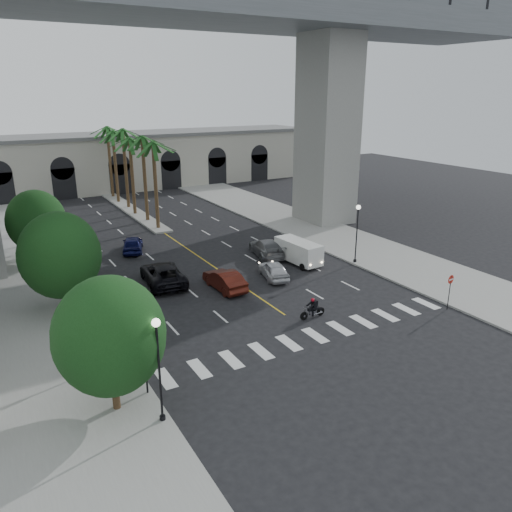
{
  "coord_description": "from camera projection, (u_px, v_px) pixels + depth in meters",
  "views": [
    {
      "loc": [
        -17.45,
        -24.27,
        14.78
      ],
      "look_at": [
        -0.02,
        6.0,
        3.16
      ],
      "focal_mm": 35.0,
      "sensor_mm": 36.0,
      "label": 1
    }
  ],
  "objects": [
    {
      "name": "median",
      "position": [
        132.0,
        211.0,
        64.1
      ],
      "size": [
        2.0,
        24.0,
        0.2
      ],
      "primitive_type": "cube",
      "color": "gray",
      "rests_on": "ground"
    },
    {
      "name": "palm_e",
      "position": [
        113.0,
        135.0,
        66.12
      ],
      "size": [
        3.2,
        3.2,
        10.4
      ],
      "color": "#47331E",
      "rests_on": "ground"
    },
    {
      "name": "car_a",
      "position": [
        274.0,
        270.0,
        41.14
      ],
      "size": [
        2.67,
        4.51,
        1.44
      ],
      "primitive_type": "imported",
      "rotation": [
        0.0,
        0.0,
        2.9
      ],
      "color": "silver",
      "rests_on": "ground"
    },
    {
      "name": "palm_d",
      "position": [
        123.0,
        133.0,
        62.81
      ],
      "size": [
        3.2,
        3.2,
        10.9
      ],
      "color": "#47331E",
      "rests_on": "ground"
    },
    {
      "name": "pedestrian_b",
      "position": [
        67.0,
        320.0,
        31.37
      ],
      "size": [
        1.1,
        0.99,
        1.85
      ],
      "primitive_type": "imported",
      "rotation": [
        0.0,
        0.0,
        -0.39
      ],
      "color": "black",
      "rests_on": "sidewalk_left"
    },
    {
      "name": "palm_c",
      "position": [
        130.0,
        142.0,
        59.58
      ],
      "size": [
        3.2,
        3.2,
        10.1
      ],
      "color": "#47331E",
      "rests_on": "ground"
    },
    {
      "name": "lamp_post_left_near",
      "position": [
        159.0,
        362.0,
        22.36
      ],
      "size": [
        0.4,
        0.4,
        5.35
      ],
      "color": "black",
      "rests_on": "ground"
    },
    {
      "name": "pedestrian_a",
      "position": [
        106.0,
        324.0,
        31.08
      ],
      "size": [
        0.67,
        0.62,
        1.54
      ],
      "primitive_type": "imported",
      "rotation": [
        0.0,
        0.0,
        0.6
      ],
      "color": "black",
      "rests_on": "sidewalk_left"
    },
    {
      "name": "lamp_post_left_far",
      "position": [
        69.0,
        243.0,
        39.63
      ],
      "size": [
        0.4,
        0.4,
        5.35
      ],
      "color": "black",
      "rests_on": "ground"
    },
    {
      "name": "lamp_post_right",
      "position": [
        357.0,
        229.0,
        43.85
      ],
      "size": [
        0.4,
        0.4,
        5.35
      ],
      "color": "black",
      "rests_on": "ground"
    },
    {
      "name": "do_not_enter_sign",
      "position": [
        450.0,
        285.0,
        34.82
      ],
      "size": [
        0.63,
        0.12,
        2.6
      ],
      "rotation": [
        0.0,
        0.0,
        0.13
      ],
      "color": "black",
      "rests_on": "ground"
    },
    {
      "name": "sidewalk_left",
      "position": [
        28.0,
        293.0,
        38.1
      ],
      "size": [
        8.0,
        100.0,
        0.15
      ],
      "primitive_type": "cube",
      "color": "gray",
      "rests_on": "ground"
    },
    {
      "name": "car_e",
      "position": [
        133.0,
        244.0,
        47.87
      ],
      "size": [
        3.18,
        4.86,
        1.54
      ],
      "primitive_type": "imported",
      "rotation": [
        0.0,
        0.0,
        2.81
      ],
      "color": "#0D113F",
      "rests_on": "ground"
    },
    {
      "name": "car_b",
      "position": [
        225.0,
        280.0,
        38.79
      ],
      "size": [
        1.78,
        4.77,
        1.56
      ],
      "primitive_type": "imported",
      "rotation": [
        0.0,
        0.0,
        3.17
      ],
      "color": "#4A160E",
      "rests_on": "ground"
    },
    {
      "name": "cargo_van",
      "position": [
        299.0,
        251.0,
        44.48
      ],
      "size": [
        2.26,
        4.99,
        2.08
      ],
      "rotation": [
        0.0,
        0.0,
        0.07
      ],
      "color": "white",
      "rests_on": "ground"
    },
    {
      "name": "traffic_signal_far",
      "position": [
        122.0,
        321.0,
        27.98
      ],
      "size": [
        0.25,
        0.18,
        3.65
      ],
      "color": "black",
      "rests_on": "ground"
    },
    {
      "name": "palm_f",
      "position": [
        107.0,
        131.0,
        69.46
      ],
      "size": [
        3.2,
        3.2,
        10.7
      ],
      "color": "#47331E",
      "rests_on": "ground"
    },
    {
      "name": "sidewalk_right",
      "position": [
        337.0,
        238.0,
        52.3
      ],
      "size": [
        8.0,
        100.0,
        0.15
      ],
      "primitive_type": "cube",
      "color": "gray",
      "rests_on": "ground"
    },
    {
      "name": "street_tree_far",
      "position": [
        36.0,
        221.0,
        43.59
      ],
      "size": [
        5.04,
        5.04,
        6.68
      ],
      "color": "#382616",
      "rests_on": "ground"
    },
    {
      "name": "bridge",
      "position": [
        203.0,
        49.0,
        46.76
      ],
      "size": [
        75.0,
        13.0,
        26.0
      ],
      "color": "gray",
      "rests_on": "ground"
    },
    {
      "name": "car_c",
      "position": [
        163.0,
        274.0,
        39.83
      ],
      "size": [
        3.45,
        6.36,
        1.69
      ],
      "primitive_type": "imported",
      "rotation": [
        0.0,
        0.0,
        3.03
      ],
      "color": "black",
      "rests_on": "ground"
    },
    {
      "name": "ground",
      "position": [
        302.0,
        326.0,
        32.89
      ],
      "size": [
        140.0,
        140.0,
        0.0
      ],
      "primitive_type": "plane",
      "color": "black",
      "rests_on": "ground"
    },
    {
      "name": "street_tree_near",
      "position": [
        110.0,
        336.0,
        22.99
      ],
      "size": [
        5.2,
        5.2,
        6.89
      ],
      "color": "#382616",
      "rests_on": "ground"
    },
    {
      "name": "pier_building",
      "position": [
        98.0,
        162.0,
        76.77
      ],
      "size": [
        71.0,
        10.5,
        8.5
      ],
      "color": "#BBB8A7",
      "rests_on": "ground"
    },
    {
      "name": "palm_b",
      "position": [
        142.0,
        141.0,
        56.29
      ],
      "size": [
        3.2,
        3.2,
        10.6
      ],
      "color": "#47331E",
      "rests_on": "ground"
    },
    {
      "name": "car_d",
      "position": [
        267.0,
        248.0,
        46.62
      ],
      "size": [
        3.42,
        5.88,
        1.6
      ],
      "primitive_type": "imported",
      "rotation": [
        0.0,
        0.0,
        2.92
      ],
      "color": "slate",
      "rests_on": "ground"
    },
    {
      "name": "palm_a",
      "position": [
        153.0,
        147.0,
        53.04
      ],
      "size": [
        3.2,
        3.2,
        10.3
      ],
      "color": "#47331E",
      "rests_on": "ground"
    },
    {
      "name": "street_tree_mid",
      "position": [
        60.0,
        255.0,
        33.63
      ],
      "size": [
        5.44,
        5.44,
        7.21
      ],
      "color": "#382616",
      "rests_on": "ground"
    },
    {
      "name": "motorcycle_rider",
      "position": [
        313.0,
        309.0,
        33.97
      ],
      "size": [
        2.01,
        0.54,
        1.45
      ],
      "rotation": [
        0.0,
        0.0,
        0.03
      ],
      "color": "black",
      "rests_on": "ground"
    },
    {
      "name": "traffic_signal_near",
      "position": [
        144.0,
        351.0,
        24.69
      ],
      "size": [
        0.25,
        0.18,
        3.65
      ],
      "color": "black",
      "rests_on": "ground"
    }
  ]
}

